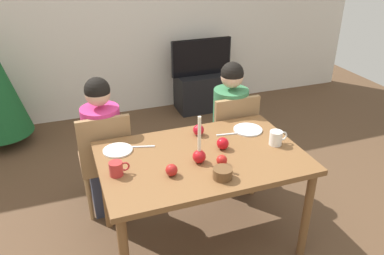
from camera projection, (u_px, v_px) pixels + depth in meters
ground_plane at (201, 238)px, 2.98m from camera, size 7.68×7.68×0.00m
back_wall at (123, 9)px, 4.57m from camera, size 6.40×0.10×2.60m
dining_table at (202, 166)px, 2.68m from camera, size 1.40×0.90×0.75m
chair_left at (105, 157)px, 3.08m from camera, size 0.40×0.40×0.90m
chair_right at (231, 135)px, 3.41m from camera, size 0.40×0.40×0.90m
person_left_child at (104, 149)px, 3.08m from camera, size 0.30×0.30×1.17m
person_right_child at (230, 128)px, 3.41m from camera, size 0.30×0.30×1.17m
tv_stand at (201, 92)px, 5.07m from camera, size 0.64×0.40×0.48m
tv at (201, 57)px, 4.86m from camera, size 0.79×0.05×0.46m
candle_centerpiece at (199, 153)px, 2.53m from camera, size 0.09×0.09×0.34m
plate_left at (118, 150)px, 2.69m from camera, size 0.21×0.21×0.01m
plate_right at (248, 130)px, 2.97m from camera, size 0.22×0.22×0.01m
mug_left at (117, 169)px, 2.41m from camera, size 0.13×0.09×0.09m
mug_right at (276, 138)px, 2.76m from camera, size 0.14×0.09×0.10m
fork_left at (142, 147)px, 2.74m from camera, size 0.18×0.06×0.01m
fork_right at (228, 134)px, 2.91m from camera, size 0.18×0.04×0.01m
bowl_walnuts at (223, 173)px, 2.38m from camera, size 0.12×0.12×0.07m
apple_near_candle at (222, 160)px, 2.52m from camera, size 0.07×0.07×0.07m
apple_by_left_plate at (172, 170)px, 2.41m from camera, size 0.08×0.08×0.08m
apple_by_right_mug at (199, 130)px, 2.89m from camera, size 0.08×0.08×0.08m
apple_far_edge at (223, 143)px, 2.70m from camera, size 0.09×0.09×0.09m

